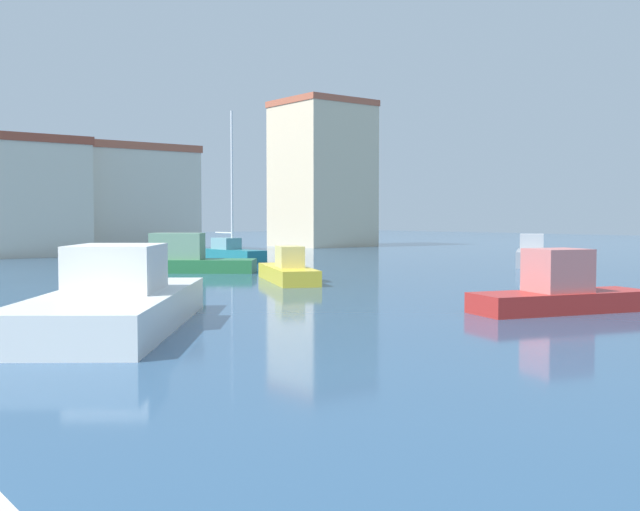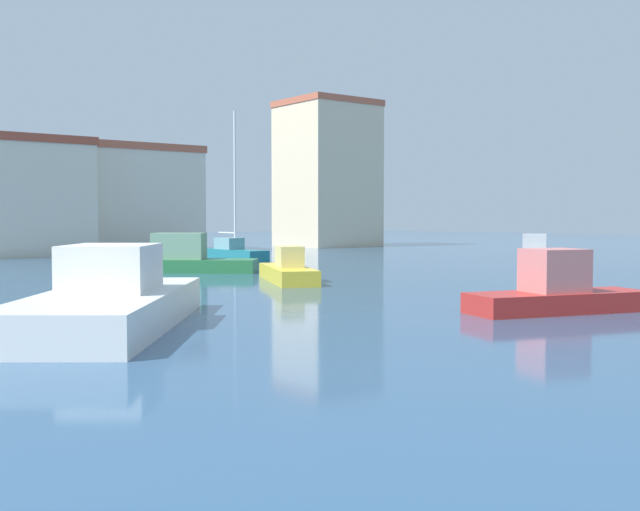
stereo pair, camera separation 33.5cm
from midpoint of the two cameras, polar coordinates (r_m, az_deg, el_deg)
water at (r=30.26m, az=-11.66°, el=-1.74°), size 160.00×160.00×0.00m
motorboat_white_far_left at (r=17.19m, az=-15.02°, el=-3.35°), size 6.91×7.93×1.82m
motorboat_green_far_right at (r=33.77m, az=-10.13°, el=-0.26°), size 6.07×5.54×1.72m
motorboat_red_behind_lamppost at (r=20.25m, az=17.88°, el=-2.60°), size 5.05×2.85×1.62m
motorboat_yellow_distant_north at (r=28.38m, az=-2.09°, el=-1.17°), size 3.40×5.35×1.35m
sailboat_teal_outer_mooring at (r=41.67m, az=-6.27°, el=0.31°), size 1.44×4.78×8.17m
motorboat_grey_center_channel at (r=38.73m, az=16.10°, el=0.03°), size 4.45×3.78×1.60m
warehouse_block at (r=51.44m, az=-22.34°, el=4.11°), size 8.83×8.25×7.35m
harbor_office at (r=54.72m, az=-14.96°, el=4.18°), size 10.90×6.52×7.42m
yacht_club at (r=62.70m, az=0.71°, el=6.17°), size 6.88×6.57×11.93m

